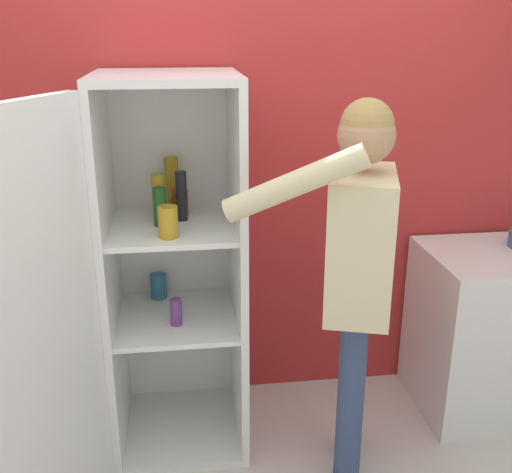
% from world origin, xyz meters
% --- Properties ---
extents(wall_back, '(7.00, 0.06, 2.55)m').
position_xyz_m(wall_back, '(0.00, 0.98, 1.27)').
color(wall_back, '#B72D2D').
rests_on(wall_back, ground_plane).
extents(refrigerator, '(0.93, 1.22, 1.78)m').
position_xyz_m(refrigerator, '(-0.45, 0.52, 0.89)').
color(refrigerator, white).
rests_on(refrigerator, ground_plane).
extents(person, '(0.78, 0.59, 1.71)m').
position_xyz_m(person, '(0.42, 0.23, 1.08)').
color(person, '#384770').
rests_on(person, ground_plane).
extents(counter, '(0.77, 0.62, 0.88)m').
position_xyz_m(counter, '(1.31, 0.62, 0.44)').
color(counter, white).
rests_on(counter, ground_plane).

